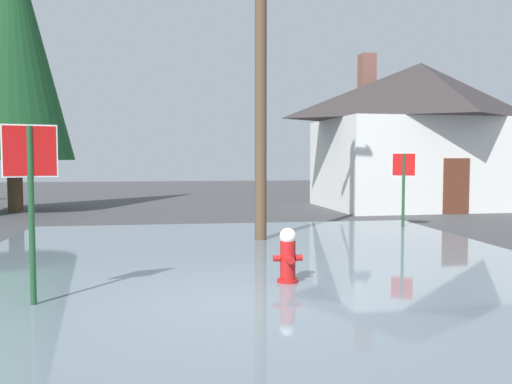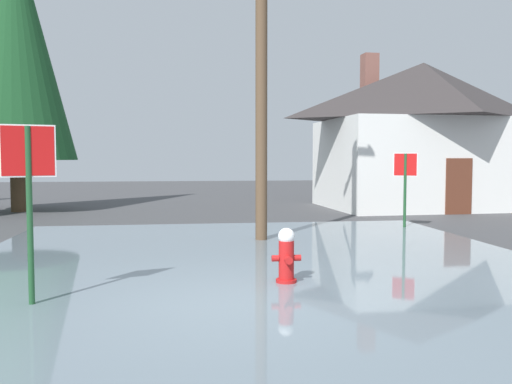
% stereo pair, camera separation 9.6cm
% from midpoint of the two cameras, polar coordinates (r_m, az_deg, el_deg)
% --- Properties ---
extents(ground_plane, '(80.00, 80.00, 0.10)m').
position_cam_midpoint_polar(ground_plane, '(7.58, -1.80, -12.22)').
color(ground_plane, '#424244').
extents(flood_puddle, '(11.06, 13.13, 0.06)m').
position_cam_midpoint_polar(flood_puddle, '(9.87, 0.70, -8.01)').
color(flood_puddle, slate).
rests_on(flood_puddle, ground).
extents(lane_stop_bar, '(4.05, 0.63, 0.01)m').
position_cam_midpoint_polar(lane_stop_bar, '(6.59, 3.36, -14.20)').
color(lane_stop_bar, silver).
rests_on(lane_stop_bar, ground).
extents(stop_sign_near, '(0.67, 0.22, 2.46)m').
position_cam_midpoint_polar(stop_sign_near, '(7.77, -22.37, 1.31)').
color(stop_sign_near, '#1E4C28').
rests_on(stop_sign_near, ground).
extents(fire_hydrant, '(0.46, 0.40, 0.92)m').
position_cam_midpoint_polar(fire_hydrant, '(8.62, 3.52, -6.87)').
color(fire_hydrant, red).
rests_on(fire_hydrant, ground).
extents(utility_pole, '(1.60, 0.28, 8.79)m').
position_cam_midpoint_polar(utility_pole, '(13.19, 0.79, 14.77)').
color(utility_pole, brown).
rests_on(utility_pole, ground).
extents(stop_sign_far, '(0.58, 0.34, 2.15)m').
position_cam_midpoint_polar(stop_sign_far, '(15.88, 15.53, 1.68)').
color(stop_sign_far, '#1E4C28').
rests_on(stop_sign_far, ground).
extents(house, '(8.43, 6.28, 6.27)m').
position_cam_midpoint_polar(house, '(23.06, 17.14, 5.95)').
color(house, silver).
rests_on(house, ground).
extents(pine_tree_mid_left, '(4.30, 4.30, 10.75)m').
position_cam_midpoint_polar(pine_tree_mid_left, '(22.53, -23.89, 14.33)').
color(pine_tree_mid_left, '#4C3823').
rests_on(pine_tree_mid_left, ground).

